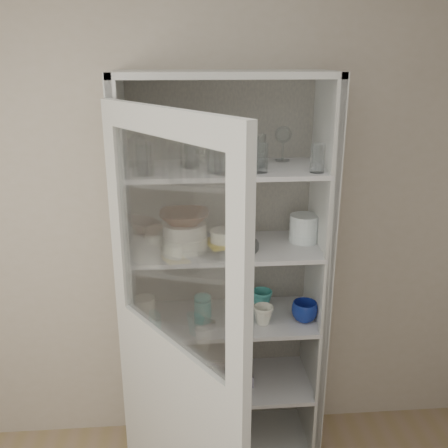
% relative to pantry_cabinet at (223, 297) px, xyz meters
% --- Properties ---
extents(wall_back, '(3.60, 0.02, 2.60)m').
position_rel_pantry_cabinet_xyz_m(wall_back, '(-0.20, 0.16, 0.36)').
color(wall_back, '#BFB19D').
rests_on(wall_back, ground).
extents(pantry_cabinet, '(1.00, 0.45, 2.10)m').
position_rel_pantry_cabinet_xyz_m(pantry_cabinet, '(0.00, 0.00, 0.00)').
color(pantry_cabinet, '#BEBEBE').
rests_on(pantry_cabinet, floor).
extents(cupboard_door, '(0.53, 0.77, 2.00)m').
position_rel_pantry_cabinet_xyz_m(cupboard_door, '(-0.25, -0.66, -0.07)').
color(cupboard_door, '#BEBEBE').
rests_on(cupboard_door, floor).
extents(tumbler_0, '(0.09, 0.09, 0.14)m').
position_rel_pantry_cabinet_xyz_m(tumbler_0, '(-0.36, -0.21, 0.79)').
color(tumbler_0, silver).
rests_on(tumbler_0, shelf_glass).
extents(tumbler_1, '(0.10, 0.10, 0.15)m').
position_rel_pantry_cabinet_xyz_m(tumbler_1, '(-0.38, -0.21, 0.79)').
color(tumbler_1, silver).
rests_on(tumbler_1, shelf_glass).
extents(tumbler_2, '(0.07, 0.07, 0.12)m').
position_rel_pantry_cabinet_xyz_m(tumbler_2, '(-0.00, -0.17, 0.78)').
color(tumbler_2, silver).
rests_on(tumbler_2, shelf_glass).
extents(tumbler_3, '(0.08, 0.08, 0.14)m').
position_rel_pantry_cabinet_xyz_m(tumbler_3, '(-0.05, -0.18, 0.79)').
color(tumbler_3, silver).
rests_on(tumbler_3, shelf_glass).
extents(tumbler_4, '(0.09, 0.09, 0.16)m').
position_rel_pantry_cabinet_xyz_m(tumbler_4, '(-0.02, -0.22, 0.80)').
color(tumbler_4, silver).
rests_on(tumbler_4, shelf_glass).
extents(tumbler_5, '(0.07, 0.07, 0.13)m').
position_rel_pantry_cabinet_xyz_m(tumbler_5, '(0.15, -0.19, 0.79)').
color(tumbler_5, silver).
rests_on(tumbler_5, shelf_glass).
extents(tumbler_6, '(0.08, 0.08, 0.13)m').
position_rel_pantry_cabinet_xyz_m(tumbler_6, '(0.41, -0.21, 0.79)').
color(tumbler_6, silver).
rests_on(tumbler_6, shelf_glass).
extents(tumbler_7, '(0.09, 0.09, 0.14)m').
position_rel_pantry_cabinet_xyz_m(tumbler_7, '(-0.41, -0.08, 0.79)').
color(tumbler_7, silver).
rests_on(tumbler_7, shelf_glass).
extents(tumbler_8, '(0.08, 0.08, 0.14)m').
position_rel_pantry_cabinet_xyz_m(tumbler_8, '(-0.15, -0.07, 0.79)').
color(tumbler_8, silver).
rests_on(tumbler_8, shelf_glass).
extents(tumbler_9, '(0.10, 0.10, 0.16)m').
position_rel_pantry_cabinet_xyz_m(tumbler_9, '(-0.17, -0.04, 0.80)').
color(tumbler_9, silver).
rests_on(tumbler_9, shelf_glass).
extents(tumbler_10, '(0.10, 0.10, 0.15)m').
position_rel_pantry_cabinet_xyz_m(tumbler_10, '(-0.05, -0.04, 0.80)').
color(tumbler_10, silver).
rests_on(tumbler_10, shelf_glass).
extents(tumbler_11, '(0.10, 0.10, 0.15)m').
position_rel_pantry_cabinet_xyz_m(tumbler_11, '(0.16, -0.07, 0.80)').
color(tumbler_11, silver).
rests_on(tumbler_11, shelf_glass).
extents(goblet_0, '(0.08, 0.08, 0.17)m').
position_rel_pantry_cabinet_xyz_m(goblet_0, '(-0.41, 0.01, 0.80)').
color(goblet_0, silver).
rests_on(goblet_0, shelf_glass).
extents(goblet_1, '(0.08, 0.08, 0.18)m').
position_rel_pantry_cabinet_xyz_m(goblet_1, '(-0.14, 0.04, 0.81)').
color(goblet_1, silver).
rests_on(goblet_1, shelf_glass).
extents(goblet_2, '(0.08, 0.08, 0.19)m').
position_rel_pantry_cabinet_xyz_m(goblet_2, '(0.12, 0.03, 0.81)').
color(goblet_2, silver).
rests_on(goblet_2, shelf_glass).
extents(goblet_3, '(0.08, 0.08, 0.19)m').
position_rel_pantry_cabinet_xyz_m(goblet_3, '(0.30, 0.06, 0.82)').
color(goblet_3, silver).
rests_on(goblet_3, shelf_glass).
extents(plate_stack_front, '(0.22, 0.22, 0.07)m').
position_rel_pantry_cabinet_xyz_m(plate_stack_front, '(-0.19, -0.10, 0.36)').
color(plate_stack_front, white).
rests_on(plate_stack_front, shelf_plates).
extents(plate_stack_back, '(0.20, 0.20, 0.06)m').
position_rel_pantry_cabinet_xyz_m(plate_stack_back, '(-0.30, 0.05, 0.35)').
color(plate_stack_back, white).
rests_on(plate_stack_back, shelf_plates).
extents(cream_bowl, '(0.21, 0.21, 0.07)m').
position_rel_pantry_cabinet_xyz_m(cream_bowl, '(-0.19, -0.10, 0.42)').
color(cream_bowl, white).
rests_on(cream_bowl, plate_stack_front).
extents(terracotta_bowl, '(0.24, 0.24, 0.06)m').
position_rel_pantry_cabinet_xyz_m(terracotta_bowl, '(-0.19, -0.10, 0.49)').
color(terracotta_bowl, brown).
rests_on(terracotta_bowl, cream_bowl).
extents(glass_platter, '(0.44, 0.44, 0.02)m').
position_rel_pantry_cabinet_xyz_m(glass_platter, '(-0.00, -0.09, 0.33)').
color(glass_platter, silver).
rests_on(glass_platter, shelf_plates).
extents(yellow_trivet, '(0.22, 0.22, 0.01)m').
position_rel_pantry_cabinet_xyz_m(yellow_trivet, '(-0.00, -0.09, 0.35)').
color(yellow_trivet, yellow).
rests_on(yellow_trivet, glass_platter).
extents(white_ramekin, '(0.15, 0.15, 0.06)m').
position_rel_pantry_cabinet_xyz_m(white_ramekin, '(-0.00, -0.09, 0.38)').
color(white_ramekin, white).
rests_on(white_ramekin, yellow_trivet).
extents(grey_bowl_stack, '(0.15, 0.15, 0.14)m').
position_rel_pantry_cabinet_xyz_m(grey_bowl_stack, '(0.41, -0.04, 0.39)').
color(grey_bowl_stack, silver).
rests_on(grey_bowl_stack, shelf_plates).
extents(mug_blue, '(0.17, 0.17, 0.11)m').
position_rel_pantry_cabinet_xyz_m(mug_blue, '(0.41, -0.14, -0.03)').
color(mug_blue, navy).
rests_on(mug_blue, shelf_mugs).
extents(mug_teal, '(0.12, 0.12, 0.10)m').
position_rel_pantry_cabinet_xyz_m(mug_teal, '(0.21, 0.01, -0.03)').
color(mug_teal, teal).
rests_on(mug_teal, shelf_mugs).
extents(mug_white, '(0.11, 0.11, 0.10)m').
position_rel_pantry_cabinet_xyz_m(mug_white, '(0.19, -0.15, -0.03)').
color(mug_white, white).
rests_on(mug_white, shelf_mugs).
extents(teal_jar, '(0.09, 0.09, 0.11)m').
position_rel_pantry_cabinet_xyz_m(teal_jar, '(-0.11, -0.05, -0.02)').
color(teal_jar, teal).
rests_on(teal_jar, shelf_mugs).
extents(measuring_cups, '(0.09, 0.09, 0.04)m').
position_rel_pantry_cabinet_xyz_m(measuring_cups, '(-0.12, -0.17, -0.06)').
color(measuring_cups, silver).
rests_on(measuring_cups, shelf_mugs).
extents(white_canister, '(0.14, 0.14, 0.13)m').
position_rel_pantry_cabinet_xyz_m(white_canister, '(-0.41, -0.07, -0.02)').
color(white_canister, white).
rests_on(white_canister, shelf_mugs).
extents(cream_dish, '(0.32, 0.32, 0.08)m').
position_rel_pantry_cabinet_xyz_m(cream_dish, '(-0.30, -0.07, -0.44)').
color(cream_dish, white).
rests_on(cream_dish, shelf_bot).
extents(tin_box, '(0.22, 0.16, 0.07)m').
position_rel_pantry_cabinet_xyz_m(tin_box, '(0.04, -0.07, -0.45)').
color(tin_box, '#A09DB3').
rests_on(tin_box, shelf_bot).
extents(tumbler_12, '(0.08, 0.08, 0.16)m').
position_rel_pantry_cabinet_xyz_m(tumbler_12, '(0.11, -0.14, 0.80)').
color(tumbler_12, silver).
rests_on(tumbler_12, shelf_glass).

